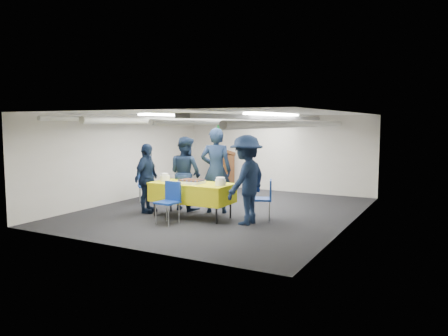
{
  "coord_description": "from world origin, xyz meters",
  "views": [
    {
      "loc": [
        4.91,
        -9.0,
        2.1
      ],
      "look_at": [
        0.17,
        -0.2,
        1.05
      ],
      "focal_mm": 35.0,
      "sensor_mm": 36.0,
      "label": 1
    }
  ],
  "objects_px": {
    "sheet_cake": "(192,181)",
    "chair_left": "(146,182)",
    "sailor_b": "(186,173)",
    "serving_table": "(192,192)",
    "sailor_a": "(216,170)",
    "chair_right": "(266,196)",
    "podium": "(224,169)",
    "chair_near": "(170,198)",
    "sailor_d": "(246,180)",
    "sailor_c": "(147,178)"
  },
  "relations": [
    {
      "from": "sheet_cake",
      "to": "chair_left",
      "type": "height_order",
      "value": "chair_left"
    },
    {
      "from": "chair_left",
      "to": "sailor_b",
      "type": "xyz_separation_m",
      "value": [
        1.44,
        -0.31,
        0.35
      ]
    },
    {
      "from": "serving_table",
      "to": "chair_left",
      "type": "xyz_separation_m",
      "value": [
        -2.03,
        0.96,
        -0.03
      ]
    },
    {
      "from": "sailor_a",
      "to": "chair_right",
      "type": "bearing_deg",
      "value": 152.06
    },
    {
      "from": "podium",
      "to": "sailor_a",
      "type": "xyz_separation_m",
      "value": [
        1.58,
        -3.3,
        0.37
      ]
    },
    {
      "from": "serving_table",
      "to": "sailor_a",
      "type": "xyz_separation_m",
      "value": [
        0.21,
        0.7,
        0.43
      ]
    },
    {
      "from": "chair_right",
      "to": "sailor_a",
      "type": "distance_m",
      "value": 1.4
    },
    {
      "from": "sheet_cake",
      "to": "chair_near",
      "type": "relative_size",
      "value": 0.59
    },
    {
      "from": "sheet_cake",
      "to": "sailor_d",
      "type": "bearing_deg",
      "value": 3.73
    },
    {
      "from": "serving_table",
      "to": "podium",
      "type": "height_order",
      "value": "podium"
    },
    {
      "from": "podium",
      "to": "sailor_b",
      "type": "bearing_deg",
      "value": -76.97
    },
    {
      "from": "sailor_a",
      "to": "chair_left",
      "type": "bearing_deg",
      "value": -27.18
    },
    {
      "from": "sheet_cake",
      "to": "podium",
      "type": "height_order",
      "value": "podium"
    },
    {
      "from": "sheet_cake",
      "to": "sailor_a",
      "type": "distance_m",
      "value": 0.82
    },
    {
      "from": "sailor_a",
      "to": "sailor_d",
      "type": "height_order",
      "value": "sailor_a"
    },
    {
      "from": "sheet_cake",
      "to": "chair_right",
      "type": "bearing_deg",
      "value": 22.27
    },
    {
      "from": "chair_left",
      "to": "sailor_c",
      "type": "distance_m",
      "value": 1.34
    },
    {
      "from": "chair_right",
      "to": "sailor_c",
      "type": "distance_m",
      "value": 2.82
    },
    {
      "from": "sailor_c",
      "to": "sailor_d",
      "type": "height_order",
      "value": "sailor_d"
    },
    {
      "from": "chair_near",
      "to": "sailor_c",
      "type": "relative_size",
      "value": 0.54
    },
    {
      "from": "sailor_b",
      "to": "sailor_c",
      "type": "distance_m",
      "value": 0.94
    },
    {
      "from": "sheet_cake",
      "to": "sailor_c",
      "type": "relative_size",
      "value": 0.32
    },
    {
      "from": "serving_table",
      "to": "podium",
      "type": "relative_size",
      "value": 1.46
    },
    {
      "from": "chair_right",
      "to": "sheet_cake",
      "type": "bearing_deg",
      "value": -157.73
    },
    {
      "from": "chair_near",
      "to": "sailor_d",
      "type": "height_order",
      "value": "sailor_d"
    },
    {
      "from": "chair_near",
      "to": "chair_left",
      "type": "relative_size",
      "value": 1.0
    },
    {
      "from": "podium",
      "to": "sailor_c",
      "type": "relative_size",
      "value": 0.78
    },
    {
      "from": "serving_table",
      "to": "podium",
      "type": "distance_m",
      "value": 4.23
    },
    {
      "from": "chair_near",
      "to": "chair_right",
      "type": "height_order",
      "value": "same"
    },
    {
      "from": "podium",
      "to": "chair_left",
      "type": "height_order",
      "value": "podium"
    },
    {
      "from": "chair_right",
      "to": "chair_near",
      "type": "bearing_deg",
      "value": -142.98
    },
    {
      "from": "chair_right",
      "to": "sailor_d",
      "type": "height_order",
      "value": "sailor_d"
    },
    {
      "from": "serving_table",
      "to": "sailor_b",
      "type": "xyz_separation_m",
      "value": [
        -0.59,
        0.65,
        0.32
      ]
    },
    {
      "from": "serving_table",
      "to": "sailor_a",
      "type": "bearing_deg",
      "value": 73.12
    },
    {
      "from": "sheet_cake",
      "to": "chair_right",
      "type": "height_order",
      "value": "chair_right"
    },
    {
      "from": "chair_left",
      "to": "sailor_c",
      "type": "xyz_separation_m",
      "value": [
        0.82,
        -1.02,
        0.28
      ]
    },
    {
      "from": "sheet_cake",
      "to": "chair_right",
      "type": "xyz_separation_m",
      "value": [
        1.49,
        0.61,
        -0.28
      ]
    },
    {
      "from": "sheet_cake",
      "to": "chair_near",
      "type": "distance_m",
      "value": 0.7
    },
    {
      "from": "chair_left",
      "to": "sailor_b",
      "type": "relative_size",
      "value": 0.49
    },
    {
      "from": "serving_table",
      "to": "sheet_cake",
      "type": "distance_m",
      "value": 0.27
    },
    {
      "from": "serving_table",
      "to": "sailor_c",
      "type": "relative_size",
      "value": 1.13
    },
    {
      "from": "chair_near",
      "to": "serving_table",
      "type": "bearing_deg",
      "value": 81.49
    },
    {
      "from": "chair_right",
      "to": "sailor_a",
      "type": "height_order",
      "value": "sailor_a"
    },
    {
      "from": "chair_right",
      "to": "sailor_d",
      "type": "distance_m",
      "value": 0.69
    },
    {
      "from": "sailor_b",
      "to": "sailor_c",
      "type": "relative_size",
      "value": 1.09
    },
    {
      "from": "serving_table",
      "to": "sailor_a",
      "type": "distance_m",
      "value": 0.85
    },
    {
      "from": "podium",
      "to": "chair_near",
      "type": "height_order",
      "value": "podium"
    },
    {
      "from": "podium",
      "to": "chair_left",
      "type": "distance_m",
      "value": 3.11
    },
    {
      "from": "sheet_cake",
      "to": "serving_table",
      "type": "bearing_deg",
      "value": 116.49
    },
    {
      "from": "chair_left",
      "to": "sailor_a",
      "type": "bearing_deg",
      "value": -6.45
    }
  ]
}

